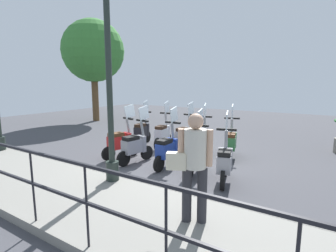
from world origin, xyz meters
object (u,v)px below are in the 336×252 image
tree_large (93,51)px  scooter_near_1 (196,154)px  pedestrian_with_bag (194,160)px  scooter_near_3 (135,146)px  scooter_far_0 (231,142)px  scooter_far_3 (163,133)px  scooter_far_4 (142,131)px  scooter_near_4 (121,142)px  scooter_far_1 (203,139)px  scooter_far_2 (185,136)px  lamp_post_near (109,82)px  scooter_near_0 (225,161)px  scooter_near_2 (167,149)px

tree_large → scooter_near_1: size_ratio=3.61×
pedestrian_with_bag → tree_large: 12.39m
scooter_near_3 → scooter_far_0: 2.71m
scooter_far_3 → scooter_far_4: bearing=85.1°
tree_large → scooter_far_4: 7.45m
scooter_near_4 → scooter_far_1: same height
scooter_near_3 → scooter_far_2: same height
lamp_post_near → scooter_far_1: (3.23, -0.55, -1.68)m
pedestrian_with_bag → scooter_near_1: 2.52m
scooter_near_3 → scooter_far_2: size_ratio=1.00×
scooter_near_4 → scooter_far_3: same height
scooter_far_2 → scooter_near_1: bearing=-141.1°
lamp_post_near → scooter_far_0: 3.98m
scooter_near_0 → scooter_near_1: bearing=61.6°
scooter_near_1 → scooter_near_3: (-0.10, 1.76, 0.00)m
scooter_near_1 → scooter_far_2: bearing=28.0°
scooter_near_3 → scooter_far_3: bearing=19.4°
scooter_near_2 → scooter_far_1: 1.57m
tree_large → scooter_far_3: size_ratio=3.61×
scooter_near_4 → scooter_far_2: same height
scooter_near_0 → scooter_far_2: size_ratio=1.00×
scooter_far_3 → scooter_far_4: size_ratio=1.00×
lamp_post_near → scooter_far_4: 4.13m
scooter_far_4 → scooter_near_0: bearing=-128.4°
scooter_near_0 → scooter_far_1: size_ratio=1.00×
scooter_near_1 → scooter_far_3: (1.72, 2.08, 0.00)m
scooter_far_0 → pedestrian_with_bag: bearing=176.1°
scooter_near_4 → scooter_near_1: bearing=-75.7°
scooter_near_1 → scooter_far_0: bearing=-16.1°
scooter_near_4 → scooter_far_4: size_ratio=1.00×
scooter_near_4 → scooter_far_3: 1.72m
scooter_far_3 → pedestrian_with_bag: bearing=-150.2°
pedestrian_with_bag → scooter_near_3: 3.57m
scooter_near_3 → scooter_far_3: size_ratio=1.00×
tree_large → scooter_near_0: 11.27m
scooter_near_0 → scooter_near_4: size_ratio=1.00×
scooter_far_1 → scooter_near_1: bearing=-179.2°
tree_large → scooter_far_2: tree_large is taller
scooter_near_2 → scooter_near_3: bearing=97.6°
scooter_far_2 → lamp_post_near: bearing=-173.7°
scooter_near_3 → scooter_far_0: bearing=-38.8°
scooter_near_0 → scooter_near_3: size_ratio=1.00×
pedestrian_with_bag → scooter_far_2: pedestrian_with_bag is taller
lamp_post_near → scooter_near_3: bearing=23.4°
scooter_near_3 → scooter_far_3: 1.85m
scooter_far_1 → scooter_near_2: bearing=151.6°
scooter_far_0 → scooter_far_1: size_ratio=1.00×
scooter_near_1 → scooter_far_2: size_ratio=1.00×
scooter_far_1 → scooter_far_3: bearing=67.2°
lamp_post_near → scooter_near_3: lamp_post_near is taller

